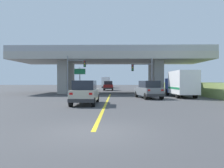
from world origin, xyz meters
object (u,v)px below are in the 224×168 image
at_px(traffic_signal_nearside, 145,72).
at_px(traffic_signal_farside, 74,70).
at_px(suv_lead, 85,92).
at_px(semi_truck_distant, 106,82).
at_px(box_truck, 181,84).
at_px(highway_sign, 80,74).
at_px(suv_crossing, 148,90).
at_px(sedan_oncoming, 108,86).

bearing_deg(traffic_signal_nearside, traffic_signal_farside, -177.65).
bearing_deg(suv_lead, semi_truck_distant, 90.56).
distance_m(suv_lead, box_truck, 13.61).
bearing_deg(suv_lead, highway_sign, 101.72).
distance_m(traffic_signal_farside, highway_sign, 2.79).
height_order(traffic_signal_farside, highway_sign, traffic_signal_farside).
relative_size(box_truck, semi_truck_distant, 0.97).
xyz_separation_m(box_truck, traffic_signal_farside, (-14.05, 3.26, 1.84)).
distance_m(box_truck, highway_sign, 14.98).
bearing_deg(suv_crossing, highway_sign, 128.38).
distance_m(suv_lead, traffic_signal_farside, 12.39).
height_order(suv_crossing, box_truck, box_truck).
bearing_deg(suv_lead, traffic_signal_farside, 106.06).
bearing_deg(highway_sign, box_truck, -23.62).
relative_size(suv_crossing, sedan_oncoming, 1.15).
distance_m(sedan_oncoming, traffic_signal_farside, 16.47).
relative_size(box_truck, traffic_signal_nearside, 1.34).
distance_m(sedan_oncoming, traffic_signal_nearside, 16.47).
height_order(suv_lead, semi_truck_distant, semi_truck_distant).
xyz_separation_m(suv_lead, traffic_signal_nearside, (6.68, 12.08, 2.23)).
height_order(suv_lead, traffic_signal_farside, traffic_signal_farside).
distance_m(highway_sign, semi_truck_distant, 31.46).
height_order(box_truck, highway_sign, highway_sign).
height_order(suv_crossing, highway_sign, highway_sign).
xyz_separation_m(box_truck, semi_truck_distant, (-11.14, 37.31, -0.00)).
xyz_separation_m(sedan_oncoming, traffic_signal_farside, (-4.32, -15.69, 2.51)).
bearing_deg(suv_lead, suv_crossing, 44.86).
relative_size(traffic_signal_nearside, traffic_signal_farside, 0.95).
bearing_deg(traffic_signal_nearside, box_truck, -42.50).
relative_size(sedan_oncoming, highway_sign, 1.06).
bearing_deg(suv_crossing, sedan_oncoming, 93.65).
relative_size(suv_crossing, traffic_signal_farside, 0.89).
relative_size(traffic_signal_nearside, semi_truck_distant, 0.72).
distance_m(suv_lead, semi_truck_distant, 45.72).
relative_size(box_truck, sedan_oncoming, 1.63).
relative_size(suv_lead, traffic_signal_farside, 0.84).
xyz_separation_m(traffic_signal_farside, semi_truck_distant, (2.91, 34.05, -1.85)).
distance_m(traffic_signal_nearside, semi_truck_distant, 34.42).
height_order(suv_lead, sedan_oncoming, same).
xyz_separation_m(highway_sign, semi_truck_distant, (2.53, 31.33, -1.34)).
xyz_separation_m(sedan_oncoming, semi_truck_distant, (-1.41, 18.36, 0.66)).
height_order(box_truck, sedan_oncoming, box_truck).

